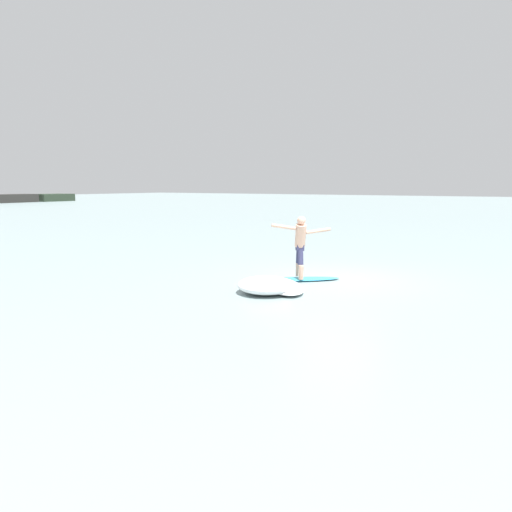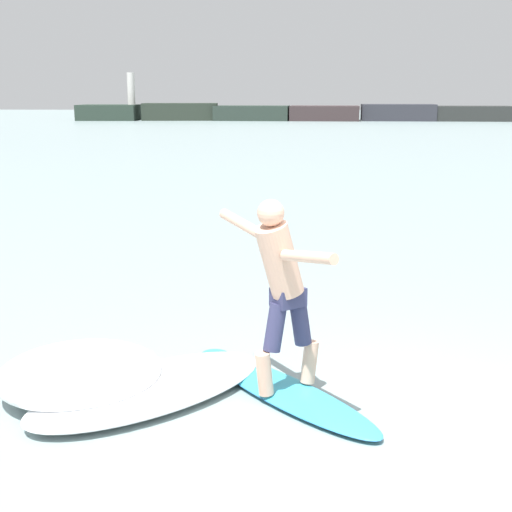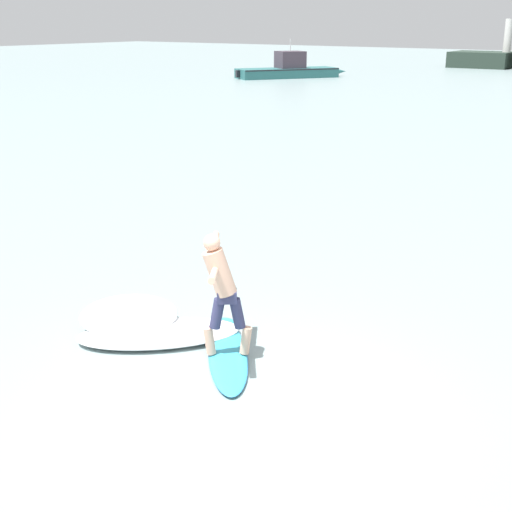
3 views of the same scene
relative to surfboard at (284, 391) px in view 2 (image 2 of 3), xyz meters
The scene contains 6 objects.
ground_plane 1.13m from the surfboard, 44.94° to the right, with size 200.00×200.00×0.00m, color gray.
rock_jetty_breakwater 61.63m from the surfboard, 83.25° to the left, with size 59.01×4.63×4.32m.
surfboard is the anchor object (origin of this frame).
surfer 1.03m from the surfboard, 112.73° to the right, with size 1.03×1.32×1.69m.
wave_foam_at_tail 1.18m from the surfboard, behind, with size 2.38×2.37×0.17m.
wave_foam_at_nose 1.81m from the surfboard, behind, with size 1.98×1.97×0.39m.
Camera 2 is at (-0.73, -5.06, 2.62)m, focal length 50.00 mm.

